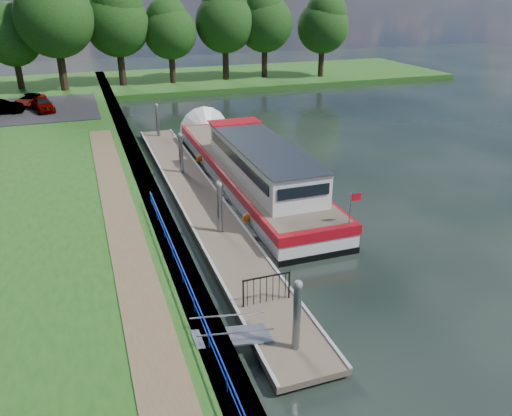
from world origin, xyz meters
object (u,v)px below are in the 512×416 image
object	(u,v)px
pontoon	(199,201)
barge	(246,165)
car_b	(0,107)
car_d	(29,100)
car_a	(43,104)

from	to	relation	value
pontoon	barge	distance (m)	4.42
car_b	car_d	bearing A→B (deg)	-37.79
pontoon	car_d	xyz separation A→B (m)	(-10.05, 26.62, 1.20)
pontoon	car_a	xyz separation A→B (m)	(-8.75, 23.69, 1.29)
pontoon	car_b	bearing A→B (deg)	117.32
pontoon	car_b	size ratio (longest dim) A/B	7.72
pontoon	car_d	bearing A→B (deg)	110.68
pontoon	barge	world-z (taller)	barge
car_d	car_b	bearing A→B (deg)	-108.83
car_a	car_d	xyz separation A→B (m)	(-1.30, 2.93, -0.08)
pontoon	barge	bearing A→B (deg)	33.86
car_d	car_a	bearing A→B (deg)	-46.06
barge	car_d	xyz separation A→B (m)	(-13.65, 24.21, 0.30)
car_b	car_d	world-z (taller)	car_b
car_a	car_b	world-z (taller)	car_b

